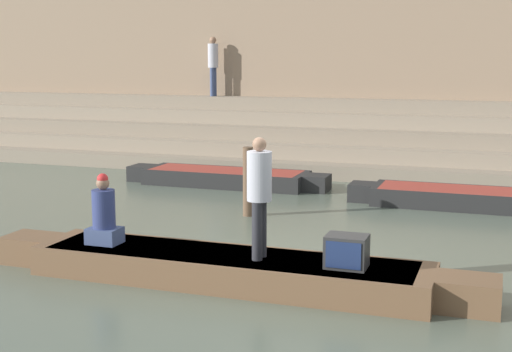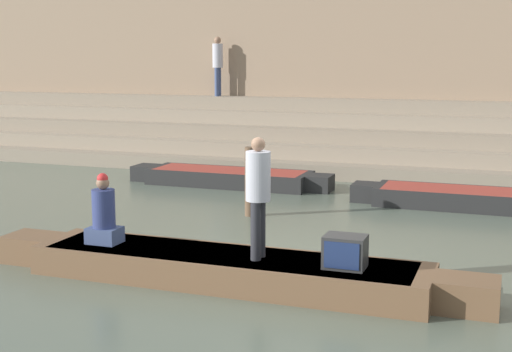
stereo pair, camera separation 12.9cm
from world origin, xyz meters
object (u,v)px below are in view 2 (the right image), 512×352
Objects in this scene: rowboat_main at (226,268)px; tv_set at (345,252)px; moored_boat_distant at (229,177)px; person_standing at (258,189)px; person_on_steps at (218,62)px; moored_boat_shore at (467,198)px; person_rowing at (104,215)px; mooring_post at (250,182)px.

tv_set reaches higher than rowboat_main.
moored_boat_distant is at bearing 118.72° from tv_set.
tv_set is 8.41m from moored_boat_distant.
person_standing is 12.79m from person_on_steps.
moored_boat_shore is at bearing 76.24° from person_standing.
rowboat_main is at bearing -110.30° from person_on_steps.
person_rowing is 0.76× the size of mooring_post.
person_standing reaches higher than tv_set.
person_rowing is 1.94× the size of tv_set.
moored_boat_shore is at bearing 66.44° from rowboat_main.
person_standing is 7.88m from moored_boat_distant.
person_on_steps is (-2.15, 4.40, 2.73)m from moored_boat_distant.
person_rowing is at bearing -121.76° from moored_boat_shore.
person_on_steps is at bearing 117.19° from mooring_post.
person_rowing reaches higher than tv_set.
moored_boat_shore and moored_boat_distant have the same top height.
person_rowing is 7.16m from moored_boat_distant.
person_standing is 1.59× the size of person_rowing.
mooring_post is at bearing -145.74° from moored_boat_shore.
person_rowing is (-2.37, -0.01, -0.53)m from person_standing.
tv_set is (1.20, -0.03, -0.73)m from person_standing.
person_rowing is 0.58× the size of person_on_steps.
tv_set reaches higher than moored_boat_shore.
moored_boat_shore is 0.94× the size of moored_boat_distant.
moored_boat_distant is (-3.29, 7.07, -1.15)m from person_standing.
moored_boat_shore is at bearing 29.65° from mooring_post.
rowboat_main is at bearing -109.21° from moored_boat_shore.
rowboat_main is at bearing -73.97° from mooring_post.
person_rowing is at bearing 176.08° from tv_set.
moored_boat_distant is 3.43m from mooring_post.
moored_boat_distant is (-4.48, 7.10, -0.42)m from tv_set.
tv_set is at bearing -55.45° from mooring_post.
person_standing is at bearing -3.49° from rowboat_main.
tv_set is 6.48m from moored_boat_shore.
mooring_post is 8.60m from person_on_steps.
mooring_post is (-2.84, 4.12, 0.06)m from tv_set.
tv_set is at bearing -59.94° from moored_boat_distant.
person_rowing reaches higher than moored_boat_distant.
moored_boat_shore is 9.68m from person_on_steps.
tv_set reaches higher than moored_boat_distant.
moored_boat_shore is at bearing -9.61° from moored_boat_distant.
person_standing reaches higher than moored_boat_shore.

